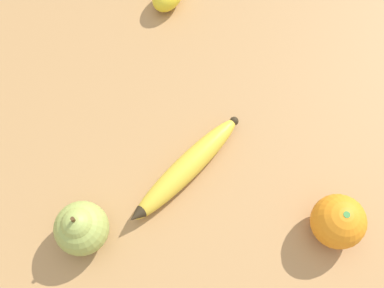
# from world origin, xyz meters

# --- Properties ---
(ground_plane) EXTENTS (3.00, 3.00, 0.00)m
(ground_plane) POSITION_xyz_m (0.00, 0.00, 0.00)
(ground_plane) COLOR #A87A47
(banana) EXTENTS (0.22, 0.12, 0.04)m
(banana) POSITION_xyz_m (-0.04, 0.01, 0.02)
(banana) COLOR gold
(banana) RESTS_ON ground_plane
(orange) EXTENTS (0.08, 0.08, 0.08)m
(orange) POSITION_xyz_m (-0.05, -0.22, 0.04)
(orange) COLOR orange
(orange) RESTS_ON ground_plane
(pear) EXTENTS (0.08, 0.08, 0.09)m
(pear) POSITION_xyz_m (-0.18, 0.11, 0.04)
(pear) COLOR #99A84C
(pear) RESTS_ON ground_plane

